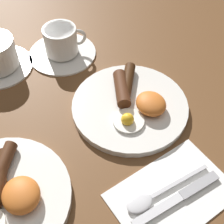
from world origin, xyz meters
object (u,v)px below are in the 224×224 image
teacup_near (62,44)px  spoon (148,198)px  breakfast_plate_near (131,104)px  knife (182,196)px

teacup_near → spoon: teacup_near is taller
spoon → breakfast_plate_near: bearing=-114.0°
breakfast_plate_near → knife: (-0.22, 0.03, -0.01)m
knife → spoon: spoon is taller
teacup_near → breakfast_plate_near: bearing=-166.2°
knife → breakfast_plate_near: bearing=-99.6°
breakfast_plate_near → knife: bearing=172.5°
breakfast_plate_near → spoon: 0.21m
breakfast_plate_near → spoon: (-0.19, 0.08, -0.00)m
teacup_near → spoon: size_ratio=0.98×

